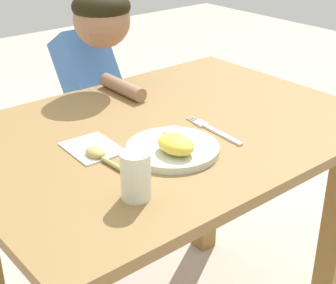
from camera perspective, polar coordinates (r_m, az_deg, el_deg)
dining_table at (r=1.42m, az=-0.24°, el=-4.39°), size 1.07×0.77×0.76m
plate at (r=1.20m, az=0.59°, el=-0.53°), size 0.22×0.22×0.06m
fork at (r=1.32m, az=5.04°, el=1.33°), size 0.03×0.21×0.01m
spoon at (r=1.17m, az=-7.34°, el=-1.64°), size 0.04×0.19×0.02m
drinking_cup at (r=1.01m, az=-3.60°, el=-3.75°), size 0.06×0.06×0.10m
person at (r=1.78m, az=-8.42°, el=2.12°), size 0.17×0.42×1.05m
napkin at (r=1.23m, az=-8.38°, el=-0.67°), size 0.12×0.15×0.00m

